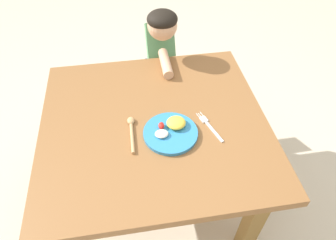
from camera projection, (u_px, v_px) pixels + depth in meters
The scene contains 6 objects.
ground_plane at pixel (158, 194), 1.87m from camera, with size 8.00×8.00×0.00m, color beige.
dining_table at pixel (155, 135), 1.47m from camera, with size 1.04×0.99×0.66m.
plate at pixel (171, 131), 1.33m from camera, with size 0.24×0.24×0.05m.
fork at pixel (209, 126), 1.37m from camera, with size 0.08×0.20×0.01m.
spoon at pixel (132, 130), 1.34m from camera, with size 0.03×0.21×0.02m.
person at pixel (161, 65), 1.91m from camera, with size 0.18×0.45×0.94m.
Camera 1 is at (-0.09, -0.96, 1.68)m, focal length 32.25 mm.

